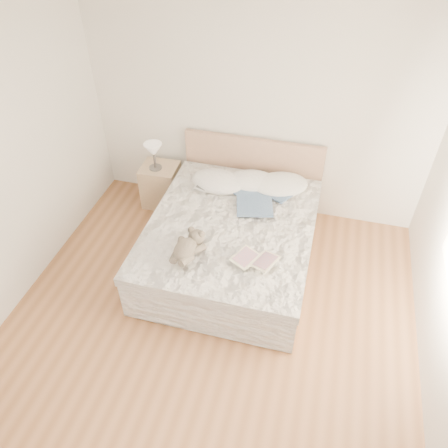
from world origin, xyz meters
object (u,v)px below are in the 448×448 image
(nightstand, at_px, (161,185))
(teddy_bear, at_px, (186,255))
(bed, at_px, (233,238))
(table_lamp, at_px, (153,151))
(childrens_book, at_px, (255,260))
(photo_book, at_px, (209,187))

(nightstand, bearing_deg, teddy_bear, -59.76)
(bed, height_order, table_lamp, bed)
(bed, relative_size, teddy_bear, 5.68)
(table_lamp, xyz_separation_m, childrens_book, (1.54, -1.30, -0.18))
(nightstand, height_order, photo_book, photo_book)
(nightstand, distance_m, childrens_book, 2.04)
(bed, bearing_deg, childrens_book, -57.87)
(photo_book, relative_size, teddy_bear, 0.80)
(nightstand, bearing_deg, bed, -33.58)
(bed, distance_m, table_lamp, 1.47)
(nightstand, bearing_deg, childrens_book, -41.55)
(table_lamp, xyz_separation_m, teddy_bear, (0.88, -1.42, -0.16))
(table_lamp, bearing_deg, bed, -31.54)
(bed, xyz_separation_m, childrens_book, (0.36, -0.57, 0.32))
(childrens_book, height_order, teddy_bear, teddy_bear)
(bed, relative_size, childrens_book, 5.43)
(bed, height_order, childrens_book, bed)
(photo_book, height_order, childrens_book, childrens_book)
(nightstand, bearing_deg, table_lamp, -128.16)
(bed, distance_m, nightstand, 1.37)
(bed, xyz_separation_m, photo_book, (-0.39, 0.43, 0.32))
(table_lamp, distance_m, photo_book, 0.86)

